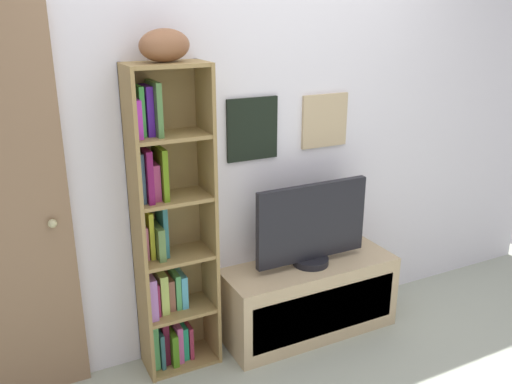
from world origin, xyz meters
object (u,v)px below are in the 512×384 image
(football, at_px, (165,45))
(tv_stand, at_px, (309,298))
(television, at_px, (312,226))
(bookshelf, at_px, (166,238))

(football, height_order, tv_stand, football)
(football, height_order, television, football)
(tv_stand, bearing_deg, football, 175.06)
(football, xyz_separation_m, tv_stand, (0.83, -0.07, -1.55))
(television, bearing_deg, tv_stand, -90.00)
(bookshelf, distance_m, football, 1.01)
(bookshelf, height_order, tv_stand, bookshelf)
(bookshelf, relative_size, television, 2.34)
(tv_stand, xyz_separation_m, television, (0.00, 0.00, 0.49))
(bookshelf, relative_size, football, 6.19)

